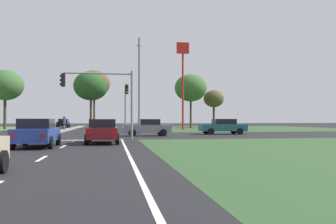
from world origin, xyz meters
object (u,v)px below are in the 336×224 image
object	(u,v)px
treeline_sixth	(214,99)
car_black_sixth	(63,123)
pedestrian_at_median	(64,121)
fastfood_pole_sign	(183,67)
treeline_fifth	(94,84)
street_lamp_second	(139,81)
traffic_signal_near_right	(104,91)
treeline_third	(5,85)
car_maroon_second	(103,131)
treeline_seventh	(191,88)
car_grey_fifth	(147,127)
car_blue_fourth	(37,133)
treeline_fourth	(91,86)
car_red_seventh	(46,125)
car_teal_third	(223,126)
traffic_signal_far_right	(126,99)

from	to	relation	value
treeline_sixth	car_black_sixth	bearing A→B (deg)	172.66
pedestrian_at_median	fastfood_pole_sign	bearing A→B (deg)	-97.91
pedestrian_at_median	treeline_fifth	world-z (taller)	treeline_fifth
treeline_fifth	street_lamp_second	bearing A→B (deg)	-79.16
traffic_signal_near_right	treeline_third	xyz separation A→B (m)	(-15.47, 30.61, 3.09)
car_maroon_second	treeline_seventh	size ratio (longest dim) A/B	0.49
car_grey_fifth	fastfood_pole_sign	bearing A→B (deg)	-20.69
car_maroon_second	treeline_fifth	world-z (taller)	treeline_fifth
street_lamp_second	treeline_fifth	size ratio (longest dim) A/B	0.92
car_blue_fourth	car_black_sixth	xyz separation A→B (m)	(-4.59, 45.74, 0.02)
car_black_sixth	treeline_fourth	distance (m)	10.76
car_red_seventh	street_lamp_second	xyz separation A→B (m)	(10.74, -15.74, 4.11)
treeline_fifth	car_blue_fourth	bearing A→B (deg)	-91.67
car_red_seventh	treeline_third	size ratio (longest dim) A/B	0.48
fastfood_pole_sign	car_red_seventh	bearing A→B (deg)	-170.39
car_blue_fourth	car_teal_third	bearing A→B (deg)	43.81
traffic_signal_near_right	treeline_seventh	size ratio (longest dim) A/B	0.58
fastfood_pole_sign	treeline_third	bearing A→B (deg)	165.42
car_maroon_second	car_black_sixth	world-z (taller)	car_black_sixth
car_grey_fifth	treeline_fifth	xyz separation A→B (m)	(-6.01, 26.79, 6.46)
street_lamp_second	treeline_seventh	size ratio (longest dim) A/B	0.95
fastfood_pole_sign	treeline_sixth	distance (m)	14.95
street_lamp_second	treeline_sixth	bearing A→B (deg)	62.86
car_black_sixth	treeline_fifth	world-z (taller)	treeline_fifth
car_teal_third	treeline_sixth	world-z (taller)	treeline_sixth
traffic_signal_far_right	treeline_fifth	size ratio (longest dim) A/B	0.56
car_grey_fifth	pedestrian_at_median	size ratio (longest dim) A/B	2.22
traffic_signal_near_right	treeline_fourth	distance (m)	32.29
street_lamp_second	treeline_sixth	xyz separation A→B (m)	(15.79, 30.80, 0.26)
car_red_seventh	street_lamp_second	size ratio (longest dim) A/B	0.50
car_black_sixth	treeline_sixth	xyz separation A→B (m)	(26.75, -3.44, 4.37)
car_maroon_second	car_blue_fourth	xyz separation A→B (m)	(-3.42, -2.65, 0.01)
car_maroon_second	treeline_fifth	distance (m)	36.80
car_red_seventh	pedestrian_at_median	xyz separation A→B (m)	(2.37, -0.38, 0.51)
treeline_seventh	treeline_third	bearing A→B (deg)	-175.68
car_black_sixth	car_grey_fifth	bearing A→B (deg)	109.20
treeline_third	treeline_sixth	xyz separation A→B (m)	(34.21, 5.14, -1.49)
treeline_third	treeline_fifth	world-z (taller)	treeline_fifth
treeline_sixth	traffic_signal_near_right	bearing A→B (deg)	-117.66
car_blue_fourth	traffic_signal_far_right	distance (m)	19.23
car_teal_third	car_black_sixth	xyz separation A→B (m)	(-19.56, 31.38, 0.02)
traffic_signal_near_right	treeline_fourth	world-z (taller)	treeline_fourth
car_maroon_second	fastfood_pole_sign	xyz separation A→B (m)	(10.65, 27.71, 8.34)
treeline_fourth	car_grey_fifth	bearing A→B (deg)	-76.19
car_grey_fifth	treeline_fifth	world-z (taller)	treeline_fifth
car_black_sixth	car_red_seventh	distance (m)	18.50
car_red_seventh	pedestrian_at_median	size ratio (longest dim) A/B	2.28
car_grey_fifth	treeline_fifth	bearing A→B (deg)	12.65
treeline_seventh	car_blue_fourth	bearing A→B (deg)	-113.66
traffic_signal_near_right	treeline_sixth	world-z (taller)	treeline_sixth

